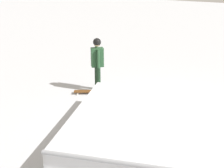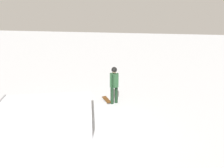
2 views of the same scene
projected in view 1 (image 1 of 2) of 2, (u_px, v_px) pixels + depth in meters
ground_plane at (164, 123)px, 7.88m from camera, size 60.00×60.00×0.00m
skate_ramp at (128, 141)px, 6.47m from camera, size 5.90×3.95×0.74m
skater at (97, 61)px, 9.60m from camera, size 0.42×0.43×1.73m
skateboard at (87, 91)px, 9.69m from camera, size 0.58×0.79×0.09m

